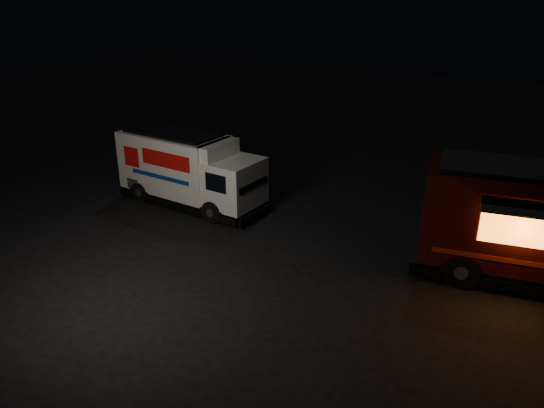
# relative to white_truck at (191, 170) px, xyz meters

# --- Properties ---
(ground) EXTENTS (80.00, 80.00, 0.00)m
(ground) POSITION_rel_white_truck_xyz_m (4.08, -3.25, -1.39)
(ground) COLOR black
(ground) RESTS_ON ground
(white_truck) EXTENTS (6.22, 2.36, 2.78)m
(white_truck) POSITION_rel_white_truck_xyz_m (0.00, 0.00, 0.00)
(white_truck) COLOR silver
(white_truck) RESTS_ON ground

